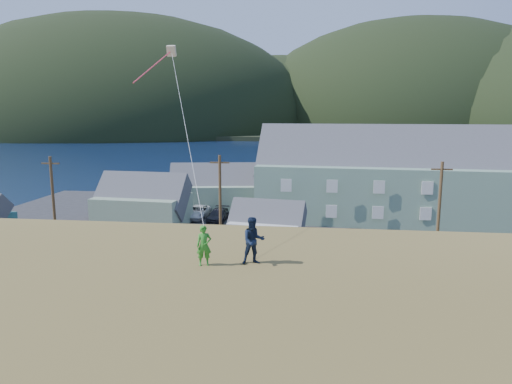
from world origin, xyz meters
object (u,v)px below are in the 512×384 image
shed_white (267,226)px  shed_palegreen_far (214,189)px  kite_flyer_navy (253,241)px  shed_palegreen_near (142,202)px  kite_flyer_green (204,246)px  lodge (425,177)px  wharf (248,187)px

shed_white → shed_palegreen_far: size_ratio=0.63×
shed_palegreen_far → kite_flyer_navy: kite_flyer_navy is taller
shed_palegreen_near → shed_palegreen_far: shed_palegreen_far is taller
shed_palegreen_near → shed_white: shed_palegreen_near is taller
shed_palegreen_near → shed_palegreen_far: size_ratio=0.88×
kite_flyer_green → kite_flyer_navy: (1.80, 0.40, 0.13)m
shed_palegreen_near → shed_palegreen_far: 11.31m
kite_flyer_green → lodge: bearing=49.8°
wharf → shed_palegreen_far: bearing=-98.1°
wharf → lodge: lodge is taller
kite_flyer_green → kite_flyer_navy: bearing=-3.9°
shed_palegreen_near → kite_flyer_navy: size_ratio=5.95×
lodge → kite_flyer_navy: bearing=-107.4°
kite_flyer_navy → shed_palegreen_near: bearing=98.9°
shed_palegreen_far → kite_flyer_green: bearing=-87.1°
lodge → kite_flyer_green: bearing=-109.5°
shed_palegreen_near → shed_white: 16.33m
lodge → shed_palegreen_near: (-32.20, -6.49, -2.51)m
wharf → shed_palegreen_far: size_ratio=2.14×
lodge → shed_white: (-17.37, -13.31, -3.12)m
shed_white → shed_palegreen_far: bearing=126.6°
lodge → shed_palegreen_far: size_ratio=3.30×
wharf → kite_flyer_navy: size_ratio=14.51×
shed_white → kite_flyer_green: size_ratio=5.03×
shed_palegreen_near → kite_flyer_navy: (16.78, -32.31, 5.31)m
shed_palegreen_far → shed_palegreen_near: bearing=-131.9°
shed_white → kite_flyer_green: bearing=-81.1°
lodge → wharf: bearing=144.8°
wharf → kite_flyer_green: (6.47, -58.70, 7.51)m
lodge → kite_flyer_green: size_ratio=26.26×
lodge → shed_palegreen_near: bearing=-164.4°
lodge → shed_white: bearing=-138.3°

